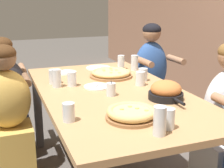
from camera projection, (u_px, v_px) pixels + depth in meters
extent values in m
cube|color=tan|center=(112.00, 93.00, 2.28)|extent=(1.85, 1.00, 0.04)
cube|color=#4C4C51|center=(38.00, 111.00, 3.02)|extent=(0.07, 0.07, 0.74)
cube|color=#4C4C51|center=(122.00, 101.00, 3.32)|extent=(0.07, 0.07, 0.74)
cylinder|color=#996B42|center=(111.00, 76.00, 2.67)|extent=(0.37, 0.37, 0.02)
torus|color=#DBB26B|center=(111.00, 72.00, 2.66)|extent=(0.33, 0.33, 0.03)
cylinder|color=#E5C675|center=(111.00, 73.00, 2.66)|extent=(0.29, 0.29, 0.03)
cylinder|color=#E5C166|center=(119.00, 73.00, 2.60)|extent=(0.02, 0.02, 0.01)
cylinder|color=#E5C166|center=(104.00, 70.00, 2.70)|extent=(0.02, 0.02, 0.01)
cylinder|color=#E5C166|center=(104.00, 71.00, 2.67)|extent=(0.02, 0.02, 0.01)
cylinder|color=#E5C166|center=(111.00, 73.00, 2.61)|extent=(0.02, 0.02, 0.01)
cylinder|color=#E5C166|center=(116.00, 70.00, 2.70)|extent=(0.02, 0.02, 0.01)
cylinder|color=#E5C166|center=(112.00, 70.00, 2.70)|extent=(0.02, 0.02, 0.01)
cylinder|color=#E5C166|center=(111.00, 68.00, 2.75)|extent=(0.02, 0.02, 0.01)
cylinder|color=#996B42|center=(131.00, 117.00, 1.75)|extent=(0.29, 0.29, 0.02)
torus|color=#DBB26B|center=(131.00, 112.00, 1.74)|extent=(0.28, 0.28, 0.04)
cylinder|color=#E5C675|center=(131.00, 113.00, 1.74)|extent=(0.23, 0.23, 0.04)
cylinder|color=#E5C166|center=(146.00, 110.00, 1.73)|extent=(0.02, 0.02, 0.01)
cylinder|color=#E5C166|center=(122.00, 109.00, 1.75)|extent=(0.02, 0.02, 0.01)
cylinder|color=#E5C166|center=(130.00, 106.00, 1.79)|extent=(0.02, 0.02, 0.01)
cylinder|color=#E5C166|center=(137.00, 108.00, 1.76)|extent=(0.02, 0.02, 0.01)
cylinder|color=black|center=(166.00, 96.00, 2.09)|extent=(0.23, 0.23, 0.05)
cylinder|color=black|center=(180.00, 102.00, 1.93)|extent=(0.11, 0.02, 0.02)
ellipsoid|color=#C17038|center=(166.00, 89.00, 2.07)|extent=(0.21, 0.21, 0.11)
cylinder|color=white|center=(97.00, 87.00, 2.35)|extent=(0.20, 0.20, 0.01)
cube|color=#B7B7BC|center=(97.00, 85.00, 2.35)|extent=(0.12, 0.09, 0.01)
cylinder|color=white|center=(98.00, 68.00, 2.97)|extent=(0.23, 0.23, 0.01)
cube|color=#B7B7BC|center=(98.00, 67.00, 2.97)|extent=(0.06, 0.16, 0.01)
cylinder|color=white|center=(66.00, 72.00, 2.79)|extent=(0.19, 0.19, 0.01)
cube|color=#B7B7BC|center=(66.00, 71.00, 2.79)|extent=(0.13, 0.04, 0.01)
cylinder|color=silver|center=(111.00, 89.00, 2.15)|extent=(0.07, 0.07, 0.09)
cylinder|color=#1EA8DB|center=(111.00, 91.00, 2.15)|extent=(0.06, 0.06, 0.06)
cylinder|color=black|center=(112.00, 88.00, 2.13)|extent=(0.01, 0.01, 0.11)
cylinder|color=silver|center=(54.00, 77.00, 2.44)|extent=(0.08, 0.08, 0.11)
cylinder|color=black|center=(54.00, 80.00, 2.45)|extent=(0.07, 0.07, 0.06)
cylinder|color=silver|center=(169.00, 119.00, 1.61)|extent=(0.06, 0.06, 0.11)
cylinder|color=black|center=(168.00, 122.00, 1.61)|extent=(0.06, 0.06, 0.08)
cylinder|color=silver|center=(143.00, 75.00, 2.52)|extent=(0.07, 0.07, 0.10)
cylinder|color=silver|center=(143.00, 76.00, 2.53)|extent=(0.07, 0.07, 0.08)
cylinder|color=silver|center=(72.00, 79.00, 2.38)|extent=(0.07, 0.07, 0.11)
cylinder|color=silver|center=(72.00, 82.00, 2.38)|extent=(0.06, 0.06, 0.06)
cylinder|color=silver|center=(57.00, 78.00, 2.35)|extent=(0.07, 0.07, 0.14)
cylinder|color=silver|center=(57.00, 81.00, 2.35)|extent=(0.06, 0.06, 0.09)
cylinder|color=silver|center=(69.00, 112.00, 1.70)|extent=(0.07, 0.07, 0.11)
cylinder|color=silver|center=(140.00, 78.00, 2.40)|extent=(0.07, 0.07, 0.11)
cylinder|color=silver|center=(140.00, 81.00, 2.40)|extent=(0.06, 0.06, 0.07)
cylinder|color=silver|center=(121.00, 62.00, 2.92)|extent=(0.06, 0.06, 0.13)
cylinder|color=black|center=(121.00, 65.00, 2.93)|extent=(0.06, 0.06, 0.08)
cylinder|color=silver|center=(135.00, 63.00, 2.89)|extent=(0.07, 0.07, 0.14)
cylinder|color=silver|center=(134.00, 65.00, 2.89)|extent=(0.06, 0.06, 0.10)
cylinder|color=silver|center=(160.00, 121.00, 1.53)|extent=(0.06, 0.06, 0.15)
cylinder|color=black|center=(159.00, 127.00, 1.54)|extent=(0.06, 0.06, 0.09)
cube|color=#2D5193|center=(149.00, 113.00, 3.38)|extent=(0.32, 0.34, 0.45)
ellipsoid|color=#2D5193|center=(151.00, 68.00, 3.24)|extent=(0.24, 0.36, 0.55)
sphere|color=#9E7051|center=(152.00, 33.00, 3.14)|extent=(0.18, 0.18, 0.18)
ellipsoid|color=black|center=(152.00, 30.00, 3.13)|extent=(0.19, 0.19, 0.13)
cylinder|color=#9E7051|center=(176.00, 60.00, 3.08)|extent=(0.28, 0.06, 0.06)
cylinder|color=#9E7051|center=(145.00, 62.00, 2.96)|extent=(0.28, 0.06, 0.06)
cube|color=#232328|center=(10.00, 134.00, 2.87)|extent=(0.32, 0.34, 0.45)
ellipsoid|color=#232328|center=(5.00, 85.00, 2.74)|extent=(0.24, 0.36, 0.48)
sphere|color=#9E7051|center=(1.00, 48.00, 2.65)|extent=(0.19, 0.19, 0.19)
ellipsoid|color=#422814|center=(1.00, 45.00, 2.64)|extent=(0.19, 0.19, 0.13)
cylinder|color=#9E7051|center=(22.00, 69.00, 2.96)|extent=(0.28, 0.06, 0.06)
cube|color=silver|center=(220.00, 166.00, 2.33)|extent=(0.32, 0.34, 0.45)
cube|color=gold|center=(12.00, 153.00, 2.52)|extent=(0.32, 0.34, 0.45)
ellipsoid|color=gold|center=(7.00, 99.00, 2.40)|extent=(0.24, 0.36, 0.47)
sphere|color=brown|center=(3.00, 58.00, 2.31)|extent=(0.19, 0.19, 0.19)
ellipsoid|color=#422814|center=(3.00, 53.00, 2.30)|extent=(0.20, 0.20, 0.13)
cylinder|color=brown|center=(26.00, 79.00, 2.62)|extent=(0.28, 0.06, 0.06)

